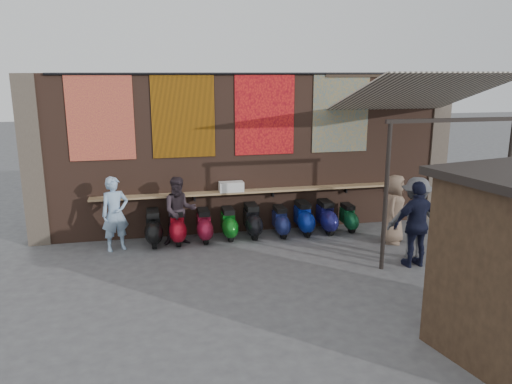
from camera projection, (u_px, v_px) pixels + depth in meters
ground at (277, 266)px, 10.61m from camera, size 70.00×70.00×0.00m
brick_wall at (251, 153)px, 12.70m from camera, size 10.00×0.40×4.00m
pier_left at (33, 161)px, 11.62m from camera, size 0.50×0.50×4.00m
pier_right at (435, 147)px, 13.79m from camera, size 0.50×0.50×4.00m
eating_counter at (254, 191)px, 12.56m from camera, size 8.00×0.32×0.05m
shelf_box at (231, 187)px, 12.38m from camera, size 0.60×0.28×0.24m
tapestry_redgold at (101, 117)px, 11.50m from camera, size 1.50×0.02×2.00m
tapestry_sun at (183, 116)px, 11.90m from camera, size 1.50×0.02×2.00m
tapestry_orange at (265, 114)px, 12.32m from camera, size 1.50×0.02×2.00m
tapestry_multi at (341, 113)px, 12.74m from camera, size 1.50×0.02×2.00m
hang_rail at (253, 74)px, 12.02m from camera, size 9.50×0.06×0.06m
scooter_stool_0 at (153, 228)px, 11.84m from camera, size 0.39×0.87×0.83m
scooter_stool_1 at (177, 227)px, 11.97m from camera, size 0.38×0.85×0.81m
scooter_stool_2 at (204, 226)px, 12.12m from camera, size 0.36×0.81×0.77m
scooter_stool_3 at (229, 224)px, 12.29m from camera, size 0.36×0.80×0.76m
scooter_stool_4 at (252, 221)px, 12.42m from camera, size 0.39×0.86×0.82m
scooter_stool_5 at (281, 222)px, 12.50m from camera, size 0.35×0.78×0.74m
scooter_stool_6 at (304, 218)px, 12.67m from camera, size 0.38×0.85×0.81m
scooter_stool_7 at (326, 217)px, 12.75m from camera, size 0.39×0.86×0.82m
scooter_stool_8 at (348, 218)px, 12.93m from camera, size 0.32×0.72×0.68m
diner_left at (115, 214)px, 11.40m from camera, size 0.73×0.60×1.73m
diner_right at (180, 211)px, 11.79m from camera, size 0.83×0.66×1.64m
shopper_navy at (417, 224)px, 10.43m from camera, size 1.10×0.50×1.84m
shopper_grey at (416, 218)px, 10.88m from camera, size 1.36×1.18×1.83m
shopper_tan at (394, 209)px, 11.90m from camera, size 0.90×0.97×1.67m
stall_sign at (487, 213)px, 7.79m from camera, size 1.18×0.29×0.50m
stall_shelf at (480, 269)px, 8.01m from camera, size 1.97×0.52×0.06m
awning_canvas at (417, 93)px, 11.36m from camera, size 3.20×3.28×0.97m
awning_ledger at (386, 75)px, 12.77m from camera, size 3.30×0.08×0.12m
awning_header at (454, 120)px, 10.05m from camera, size 3.00×0.08×0.08m
awning_post_left at (386, 197)px, 10.11m from camera, size 0.09×0.09×3.10m
awning_post_right at (506, 190)px, 10.70m from camera, size 0.09×0.09×3.10m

